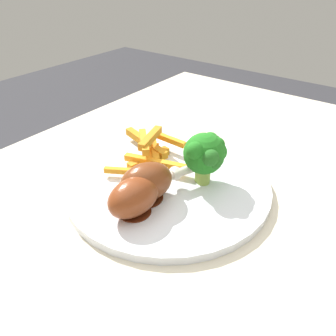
# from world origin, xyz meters

# --- Properties ---
(dining_table) EXTENTS (1.01, 0.69, 0.74)m
(dining_table) POSITION_xyz_m (0.00, 0.00, 0.62)
(dining_table) COLOR beige
(dining_table) RESTS_ON ground_plane
(dinner_plate) EXTENTS (0.29, 0.29, 0.01)m
(dinner_plate) POSITION_xyz_m (-0.03, -0.05, 0.75)
(dinner_plate) COLOR silver
(dinner_plate) RESTS_ON dining_table
(broccoli_floret_front) EXTENTS (0.06, 0.06, 0.07)m
(broccoli_floret_front) POSITION_xyz_m (-0.06, -0.01, 0.80)
(broccoli_floret_front) COLOR #8BB34B
(broccoli_floret_front) RESTS_ON dinner_plate
(broccoli_floret_middle) EXTENTS (0.05, 0.05, 0.07)m
(broccoli_floret_middle) POSITION_xyz_m (-0.06, -0.01, 0.80)
(broccoli_floret_middle) COLOR #92B549
(broccoli_floret_middle) RESTS_ON dinner_plate
(carrot_fries_pile) EXTENTS (0.12, 0.15, 0.04)m
(carrot_fries_pile) POSITION_xyz_m (-0.06, -0.11, 0.77)
(carrot_fries_pile) COLOR orange
(carrot_fries_pile) RESTS_ON dinner_plate
(chicken_drumstick_near) EXTENTS (0.12, 0.05, 0.05)m
(chicken_drumstick_near) POSITION_xyz_m (0.04, -0.04, 0.78)
(chicken_drumstick_near) COLOR #55200E
(chicken_drumstick_near) RESTS_ON dinner_plate
(chicken_drumstick_far) EXTENTS (0.13, 0.08, 0.05)m
(chicken_drumstick_far) POSITION_xyz_m (0.01, -0.05, 0.78)
(chicken_drumstick_far) COLOR #4C1E0E
(chicken_drumstick_far) RESTS_ON dinner_plate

